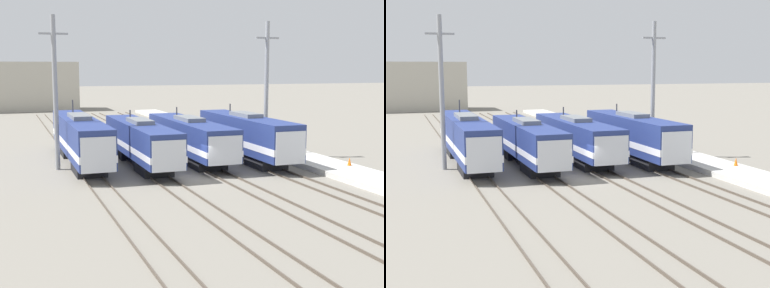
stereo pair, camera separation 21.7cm
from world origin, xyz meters
The scene contains 14 objects.
ground_plane centered at (0.00, 0.00, 0.00)m, with size 400.00×400.00×0.00m, color slate.
rail_pair_far_left centered at (-7.22, 0.00, 0.07)m, with size 1.51×120.00×0.15m.
rail_pair_center_left centered at (-2.41, 0.00, 0.07)m, with size 1.51×120.00×0.15m.
rail_pair_center_right centered at (2.41, 0.00, 0.07)m, with size 1.51×120.00×0.15m.
rail_pair_far_right centered at (7.22, 0.00, 0.07)m, with size 1.51×120.00×0.15m.
locomotive_far_left centered at (-7.22, 9.28, 2.22)m, with size 2.77×19.28×5.33m.
locomotive_center_left centered at (-2.41, 6.91, 2.05)m, with size 2.80×16.98×4.47m.
locomotive_center_right centered at (2.41, 7.75, 2.04)m, with size 3.06×16.78×4.56m.
locomotive_far_right centered at (7.22, 6.17, 2.22)m, with size 2.82×16.22×4.88m.
catenary_tower_left centered at (-9.36, 7.46, 6.39)m, with size 2.31×0.39×12.51m.
catenary_tower_right centered at (9.68, 7.46, 6.39)m, with size 2.31×0.39×12.51m.
platform centered at (11.79, 0.00, 0.22)m, with size 4.00×120.00×0.45m.
traffic_cone centered at (12.89, -1.09, 0.78)m, with size 0.34×0.34×0.66m.
depot_building centered at (-9.91, 71.72, 4.67)m, with size 21.07×9.19×9.35m.
Camera 2 is at (-13.21, -37.08, 8.38)m, focal length 50.00 mm.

